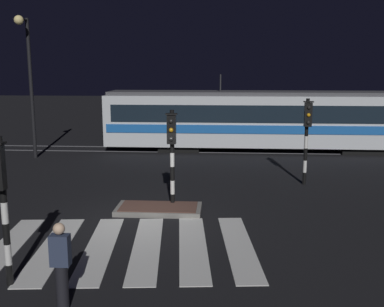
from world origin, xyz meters
The scene contains 11 objects.
ground_plane centered at (0.00, 0.00, 0.00)m, with size 120.00×120.00×0.00m, color black.
rail_near centered at (0.00, 11.22, 0.01)m, with size 80.00×0.12×0.03m, color #59595E.
rail_far centered at (0.00, 12.66, 0.01)m, with size 80.00×0.12×0.03m, color #59595E.
crosswalk_zebra centered at (0.00, -2.13, 0.01)m, with size 7.01×4.99×0.02m.
traffic_island centered at (0.50, 0.86, 0.09)m, with size 2.70×1.32×0.18m.
traffic_light_kerb_mid_left centered at (-1.95, -4.39, 2.09)m, with size 0.36×0.42×3.17m.
traffic_light_median_centre centered at (0.89, 1.24, 2.11)m, with size 0.36×0.42×3.20m.
traffic_light_corner_far_right centered at (5.72, 4.60, 2.21)m, with size 0.36×0.42×3.36m.
street_lamp_trackside_left centered at (-6.98, 9.01, 4.40)m, with size 0.44×1.21×6.89m.
tram centered at (5.01, 11.94, 1.75)m, with size 17.84×2.58×4.15m.
pedestrian_waiting_at_kerb centered at (-0.50, -5.19, 0.88)m, with size 0.36×0.24×1.71m.
Camera 1 is at (2.48, -13.04, 4.52)m, focal length 42.93 mm.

